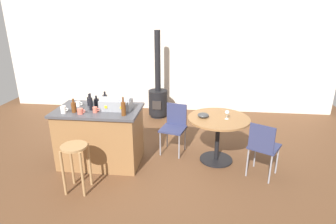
{
  "coord_description": "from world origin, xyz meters",
  "views": [
    {
      "loc": [
        0.8,
        -4.02,
        2.36
      ],
      "look_at": [
        0.34,
        0.13,
        0.85
      ],
      "focal_mm": 29.84,
      "sensor_mm": 36.0,
      "label": 1
    }
  ],
  "objects_px": {
    "wood_stove": "(158,97)",
    "bottle_4": "(97,103)",
    "kitchen_island": "(100,136)",
    "dining_table": "(218,128)",
    "toolbox": "(116,104)",
    "cup_3": "(80,111)",
    "folding_chair_far": "(263,145)",
    "cup_0": "(64,110)",
    "serving_bowl": "(203,115)",
    "bottle_0": "(89,101)",
    "cup_1": "(78,104)",
    "bottle_2": "(91,104)",
    "wine_glass": "(227,113)",
    "bottle_3": "(105,99)",
    "folding_chair_near": "(174,125)",
    "bottle_5": "(74,107)",
    "bottle_1": "(123,108)",
    "wooden_stool": "(75,157)",
    "cup_2": "(95,110)"
  },
  "relations": [
    {
      "from": "kitchen_island",
      "to": "bottle_4",
      "type": "relative_size",
      "value": 7.19
    },
    {
      "from": "toolbox",
      "to": "bottle_4",
      "type": "xyz_separation_m",
      "value": [
        -0.35,
        0.09,
        -0.02
      ]
    },
    {
      "from": "wood_stove",
      "to": "kitchen_island",
      "type": "bearing_deg",
      "value": -105.39
    },
    {
      "from": "toolbox",
      "to": "bottle_3",
      "type": "distance_m",
      "value": 0.35
    },
    {
      "from": "serving_bowl",
      "to": "toolbox",
      "type": "bearing_deg",
      "value": -168.98
    },
    {
      "from": "wood_stove",
      "to": "bottle_4",
      "type": "relative_size",
      "value": 10.87
    },
    {
      "from": "dining_table",
      "to": "cup_1",
      "type": "xyz_separation_m",
      "value": [
        -2.23,
        -0.18,
        0.39
      ]
    },
    {
      "from": "kitchen_island",
      "to": "bottle_1",
      "type": "distance_m",
      "value": 0.78
    },
    {
      "from": "kitchen_island",
      "to": "cup_2",
      "type": "bearing_deg",
      "value": -82.65
    },
    {
      "from": "folding_chair_near",
      "to": "bottle_5",
      "type": "xyz_separation_m",
      "value": [
        -1.45,
        -0.71,
        0.51
      ]
    },
    {
      "from": "folding_chair_far",
      "to": "serving_bowl",
      "type": "distance_m",
      "value": 1.01
    },
    {
      "from": "bottle_2",
      "to": "bottle_5",
      "type": "distance_m",
      "value": 0.25
    },
    {
      "from": "toolbox",
      "to": "serving_bowl",
      "type": "height_order",
      "value": "toolbox"
    },
    {
      "from": "folding_chair_far",
      "to": "cup_0",
      "type": "distance_m",
      "value": 2.98
    },
    {
      "from": "dining_table",
      "to": "bottle_0",
      "type": "relative_size",
      "value": 5.13
    },
    {
      "from": "bottle_2",
      "to": "cup_3",
      "type": "bearing_deg",
      "value": -117.77
    },
    {
      "from": "bottle_4",
      "to": "bottle_5",
      "type": "xyz_separation_m",
      "value": [
        -0.25,
        -0.28,
        0.01
      ]
    },
    {
      "from": "folding_chair_near",
      "to": "bottle_4",
      "type": "relative_size",
      "value": 4.66
    },
    {
      "from": "bottle_4",
      "to": "cup_0",
      "type": "height_order",
      "value": "bottle_4"
    },
    {
      "from": "folding_chair_far",
      "to": "bottle_2",
      "type": "height_order",
      "value": "bottle_2"
    },
    {
      "from": "cup_0",
      "to": "cup_3",
      "type": "distance_m",
      "value": 0.26
    },
    {
      "from": "bottle_5",
      "to": "cup_0",
      "type": "relative_size",
      "value": 1.78
    },
    {
      "from": "cup_0",
      "to": "serving_bowl",
      "type": "height_order",
      "value": "cup_0"
    },
    {
      "from": "folding_chair_near",
      "to": "serving_bowl",
      "type": "relative_size",
      "value": 4.72
    },
    {
      "from": "bottle_4",
      "to": "serving_bowl",
      "type": "distance_m",
      "value": 1.7
    },
    {
      "from": "dining_table",
      "to": "folding_chair_far",
      "type": "relative_size",
      "value": 1.13
    },
    {
      "from": "bottle_2",
      "to": "wine_glass",
      "type": "bearing_deg",
      "value": 7.82
    },
    {
      "from": "folding_chair_near",
      "to": "bottle_4",
      "type": "bearing_deg",
      "value": -160.37
    },
    {
      "from": "bottle_3",
      "to": "cup_3",
      "type": "distance_m",
      "value": 0.54
    },
    {
      "from": "folding_chair_far",
      "to": "cup_2",
      "type": "distance_m",
      "value": 2.52
    },
    {
      "from": "folding_chair_near",
      "to": "cup_2",
      "type": "xyz_separation_m",
      "value": [
        -1.13,
        -0.69,
        0.47
      ]
    },
    {
      "from": "cup_1",
      "to": "folding_chair_near",
      "type": "bearing_deg",
      "value": 16.23
    },
    {
      "from": "wooden_stool",
      "to": "bottle_5",
      "type": "xyz_separation_m",
      "value": [
        -0.23,
        0.6,
        0.51
      ]
    },
    {
      "from": "wood_stove",
      "to": "cup_1",
      "type": "relative_size",
      "value": 17.8
    },
    {
      "from": "toolbox",
      "to": "kitchen_island",
      "type": "bearing_deg",
      "value": -179.94
    },
    {
      "from": "wooden_stool",
      "to": "cup_0",
      "type": "xyz_separation_m",
      "value": [
        -0.37,
        0.54,
        0.48
      ]
    },
    {
      "from": "wooden_stool",
      "to": "folding_chair_far",
      "type": "distance_m",
      "value": 2.65
    },
    {
      "from": "bottle_4",
      "to": "folding_chair_far",
      "type": "bearing_deg",
      "value": -5.81
    },
    {
      "from": "folding_chair_near",
      "to": "bottle_2",
      "type": "height_order",
      "value": "bottle_2"
    },
    {
      "from": "bottle_1",
      "to": "serving_bowl",
      "type": "relative_size",
      "value": 1.55
    },
    {
      "from": "bottle_0",
      "to": "cup_1",
      "type": "bearing_deg",
      "value": -159.51
    },
    {
      "from": "toolbox",
      "to": "cup_3",
      "type": "distance_m",
      "value": 0.53
    },
    {
      "from": "bottle_0",
      "to": "serving_bowl",
      "type": "relative_size",
      "value": 1.07
    },
    {
      "from": "bottle_3",
      "to": "cup_1",
      "type": "relative_size",
      "value": 1.9
    },
    {
      "from": "bottle_2",
      "to": "bottle_5",
      "type": "bearing_deg",
      "value": -150.3
    },
    {
      "from": "cup_1",
      "to": "serving_bowl",
      "type": "distance_m",
      "value": 2.0
    },
    {
      "from": "kitchen_island",
      "to": "dining_table",
      "type": "relative_size",
      "value": 1.33
    },
    {
      "from": "dining_table",
      "to": "bottle_3",
      "type": "xyz_separation_m",
      "value": [
        -1.84,
        -0.02,
        0.43
      ]
    },
    {
      "from": "bottle_2",
      "to": "folding_chair_far",
      "type": "bearing_deg",
      "value": -2.31
    },
    {
      "from": "kitchen_island",
      "to": "toolbox",
      "type": "height_order",
      "value": "toolbox"
    }
  ]
}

